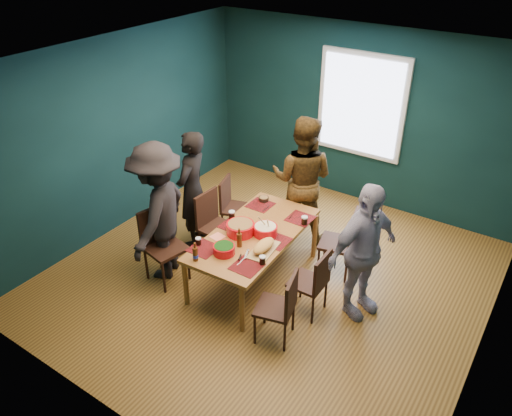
# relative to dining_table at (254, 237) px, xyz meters

# --- Properties ---
(room) EXTENTS (5.01, 5.01, 2.71)m
(room) POSITION_rel_dining_table_xyz_m (0.15, 0.41, 0.75)
(room) COLOR olive
(room) RESTS_ON ground
(dining_table) EXTENTS (0.99, 1.86, 0.69)m
(dining_table) POSITION_rel_dining_table_xyz_m (0.00, 0.00, 0.00)
(dining_table) COLOR olive
(dining_table) RESTS_ON floor
(chair_left_far) EXTENTS (0.49, 0.49, 0.86)m
(chair_left_far) POSITION_rel_dining_table_xyz_m (-0.84, 0.68, -0.12)
(chair_left_far) COLOR black
(chair_left_far) RESTS_ON floor
(chair_left_mid) EXTENTS (0.44, 0.44, 0.92)m
(chair_left_mid) POSITION_rel_dining_table_xyz_m (-0.74, 0.13, -0.09)
(chair_left_mid) COLOR black
(chair_left_mid) RESTS_ON floor
(chair_left_near) EXTENTS (0.52, 0.52, 0.97)m
(chair_left_near) POSITION_rel_dining_table_xyz_m (-0.99, -0.59, -0.06)
(chair_left_near) COLOR black
(chair_left_near) RESTS_ON floor
(chair_right_far) EXTENTS (0.50, 0.50, 0.91)m
(chair_right_far) POSITION_rel_dining_table_xyz_m (0.86, 0.71, -0.09)
(chair_right_far) COLOR black
(chair_right_far) RESTS_ON floor
(chair_right_mid) EXTENTS (0.38, 0.38, 0.84)m
(chair_right_mid) POSITION_rel_dining_table_xyz_m (0.90, -0.15, -0.14)
(chair_right_mid) COLOR black
(chair_right_mid) RESTS_ON floor
(chair_right_near) EXTENTS (0.47, 0.47, 0.85)m
(chair_right_near) POSITION_rel_dining_table_xyz_m (0.82, -0.69, -0.13)
(chair_right_near) COLOR black
(chair_right_near) RESTS_ON floor
(person_far_left) EXTENTS (0.53, 0.68, 1.65)m
(person_far_left) POSITION_rel_dining_table_xyz_m (-1.14, 0.22, 0.20)
(person_far_left) COLOR black
(person_far_left) RESTS_ON floor
(person_back) EXTENTS (1.01, 0.87, 1.79)m
(person_back) POSITION_rel_dining_table_xyz_m (-0.02, 1.19, 0.27)
(person_back) COLOR black
(person_back) RESTS_ON floor
(person_right) EXTENTS (0.73, 1.05, 1.65)m
(person_right) POSITION_rel_dining_table_xyz_m (1.30, 0.18, 0.20)
(person_right) COLOR white
(person_right) RESTS_ON floor
(person_near_left) EXTENTS (1.00, 1.31, 1.79)m
(person_near_left) POSITION_rel_dining_table_xyz_m (-1.04, -0.52, 0.27)
(person_near_left) COLOR black
(person_near_left) RESTS_ON floor
(bowl_salad) EXTENTS (0.34, 0.34, 0.14)m
(bowl_salad) POSITION_rel_dining_table_xyz_m (-0.13, -0.10, 0.14)
(bowl_salad) COLOR red
(bowl_salad) RESTS_ON dining_table
(bowl_dumpling) EXTENTS (0.29, 0.29, 0.27)m
(bowl_dumpling) POSITION_rel_dining_table_xyz_m (0.13, 0.05, 0.13)
(bowl_dumpling) COLOR red
(bowl_dumpling) RESTS_ON dining_table
(bowl_herbs) EXTENTS (0.25, 0.25, 0.11)m
(bowl_herbs) POSITION_rel_dining_table_xyz_m (-0.05, -0.53, 0.12)
(bowl_herbs) COLOR red
(bowl_herbs) RESTS_ON dining_table
(cutting_board) EXTENTS (0.30, 0.57, 0.12)m
(cutting_board) POSITION_rel_dining_table_xyz_m (0.29, -0.25, 0.12)
(cutting_board) COLOR tan
(cutting_board) RESTS_ON dining_table
(small_bowl) EXTENTS (0.14, 0.14, 0.06)m
(small_bowl) POSITION_rel_dining_table_xyz_m (-0.32, 0.71, 0.10)
(small_bowl) COLOR black
(small_bowl) RESTS_ON dining_table
(beer_bottle_a) EXTENTS (0.06, 0.06, 0.23)m
(beer_bottle_a) POSITION_rel_dining_table_xyz_m (-0.24, -0.81, 0.15)
(beer_bottle_a) COLOR #4E250E
(beer_bottle_a) RESTS_ON dining_table
(beer_bottle_b) EXTENTS (0.06, 0.06, 0.24)m
(beer_bottle_b) POSITION_rel_dining_table_xyz_m (0.01, -0.32, 0.16)
(beer_bottle_b) COLOR #4E250E
(beer_bottle_b) RESTS_ON dining_table
(cola_glass_a) EXTENTS (0.07, 0.07, 0.09)m
(cola_glass_a) POSITION_rel_dining_table_xyz_m (-0.40, -0.56, 0.12)
(cola_glass_a) COLOR black
(cola_glass_a) RESTS_ON dining_table
(cola_glass_b) EXTENTS (0.07, 0.07, 0.10)m
(cola_glass_b) POSITION_rel_dining_table_xyz_m (0.41, -0.46, 0.12)
(cola_glass_b) COLOR black
(cola_glass_b) RESTS_ON dining_table
(cola_glass_c) EXTENTS (0.08, 0.08, 0.11)m
(cola_glass_c) POSITION_rel_dining_table_xyz_m (0.41, 0.50, 0.13)
(cola_glass_c) COLOR black
(cola_glass_c) RESTS_ON dining_table
(cola_glass_d) EXTENTS (0.08, 0.08, 0.11)m
(cola_glass_d) POSITION_rel_dining_table_xyz_m (-0.41, 0.11, 0.13)
(cola_glass_d) COLOR black
(cola_glass_d) RESTS_ON dining_table
(napkin_a) EXTENTS (0.15, 0.15, 0.00)m
(napkin_a) POSITION_rel_dining_table_xyz_m (0.31, 0.01, 0.07)
(napkin_a) COLOR #FF856B
(napkin_a) RESTS_ON dining_table
(napkin_b) EXTENTS (0.17, 0.17, 0.00)m
(napkin_b) POSITION_rel_dining_table_xyz_m (-0.32, -0.31, 0.07)
(napkin_b) COLOR #FF856B
(napkin_b) RESTS_ON dining_table
(napkin_c) EXTENTS (0.19, 0.19, 0.00)m
(napkin_c) POSITION_rel_dining_table_xyz_m (0.31, -0.65, 0.07)
(napkin_c) COLOR #FF856B
(napkin_c) RESTS_ON dining_table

